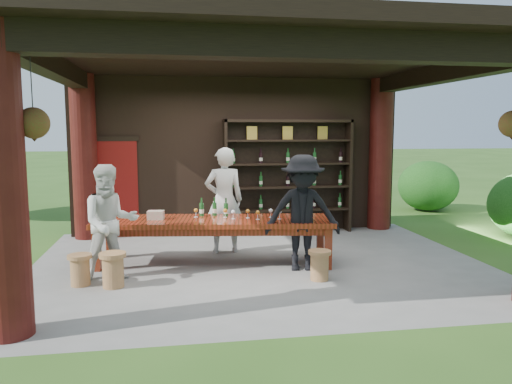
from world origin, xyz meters
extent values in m
plane|color=#2D5119|center=(0.00, 0.00, 0.00)|extent=(90.00, 90.00, 0.00)
cube|color=slate|center=(0.00, 0.00, -0.05)|extent=(7.40, 5.90, 0.10)
cube|color=black|center=(0.00, 2.75, 1.65)|extent=(7.00, 0.18, 3.30)
cube|color=maroon|center=(-2.60, 2.65, 1.00)|extent=(0.95, 0.06, 2.00)
cylinder|color=#380C0A|center=(-3.15, -2.40, 1.65)|extent=(0.50, 0.50, 3.30)
cylinder|color=#380C0A|center=(-3.15, 2.55, 1.65)|extent=(0.50, 0.50, 3.30)
cylinder|color=#380C0A|center=(3.15, 2.55, 1.65)|extent=(0.50, 0.50, 3.30)
cube|color=black|center=(0.00, -2.40, 3.15)|extent=(6.70, 0.35, 0.35)
cube|color=black|center=(-3.15, 0.00, 3.15)|extent=(0.30, 5.20, 0.30)
cube|color=black|center=(3.15, 0.00, 3.15)|extent=(0.30, 5.20, 0.30)
cube|color=black|center=(0.00, 0.00, 3.40)|extent=(7.50, 6.00, 0.20)
cylinder|color=black|center=(-2.85, -2.20, 2.62)|extent=(0.01, 0.01, 0.75)
cone|color=black|center=(-2.85, -2.20, 2.17)|extent=(0.32, 0.32, 0.18)
sphere|color=#1E5919|center=(-2.85, -2.20, 2.28)|extent=(0.34, 0.34, 0.34)
cone|color=black|center=(2.85, -2.20, 2.17)|extent=(0.32, 0.32, 0.18)
cube|color=#561E0C|center=(-0.74, 0.16, 0.71)|extent=(3.98, 1.51, 0.08)
cube|color=#561E0C|center=(-0.74, 0.16, 0.61)|extent=(3.76, 1.33, 0.12)
cube|color=#561E0C|center=(-2.59, 0.01, 0.34)|extent=(0.14, 0.14, 0.67)
cube|color=#561E0C|center=(1.01, -0.48, 0.34)|extent=(0.14, 0.14, 0.67)
cube|color=#561E0C|center=(-2.49, 0.79, 0.34)|extent=(0.14, 0.14, 0.67)
cube|color=#561E0C|center=(1.12, 0.30, 0.34)|extent=(0.14, 0.14, 0.67)
cylinder|color=#97683C|center=(-2.25, -0.87, 0.22)|extent=(0.30, 0.30, 0.44)
cylinder|color=#97683C|center=(-2.25, -0.87, 0.47)|extent=(0.38, 0.38, 0.06)
cylinder|color=#97683C|center=(0.72, -1.01, 0.20)|extent=(0.27, 0.27, 0.39)
cylinder|color=#97683C|center=(0.72, -1.01, 0.42)|extent=(0.34, 0.34, 0.05)
cylinder|color=#97683C|center=(-2.72, -0.71, 0.20)|extent=(0.27, 0.27, 0.40)
cylinder|color=#97683C|center=(-2.72, -0.71, 0.42)|extent=(0.34, 0.34, 0.05)
imported|color=silver|center=(-0.50, 0.91, 0.95)|extent=(0.71, 0.48, 1.90)
imported|color=silver|center=(-2.31, -0.50, 0.86)|extent=(0.98, 0.86, 1.71)
imported|color=black|center=(0.60, -0.42, 0.91)|extent=(1.26, 0.84, 1.82)
cube|color=#BF6672|center=(-1.68, 0.28, 0.82)|extent=(0.28, 0.21, 0.14)
ellipsoid|color=#194C14|center=(5.45, 4.64, 0.58)|extent=(1.60, 1.60, 1.36)
camera|label=1|loc=(-1.36, -7.92, 2.22)|focal=35.00mm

